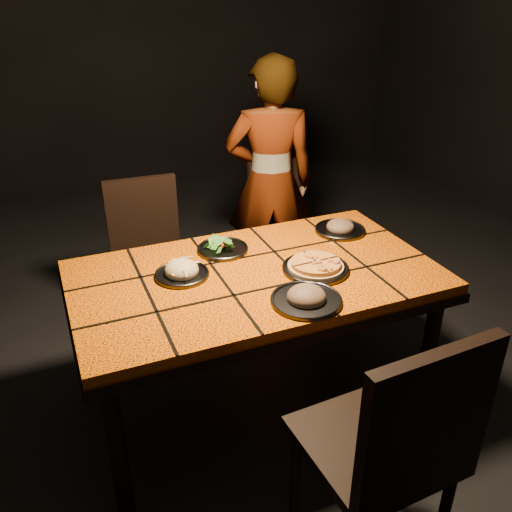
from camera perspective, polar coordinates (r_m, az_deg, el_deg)
name	(u,v)px	position (r m, az deg, el deg)	size (l,w,h in m)	color
room_shell	(255,99)	(2.14, -0.06, 16.17)	(6.04, 7.04, 3.08)	black
dining_table	(256,287)	(2.44, -0.05, -3.32)	(1.62, 0.92, 0.75)	orange
chair_near	(394,444)	(1.88, 14.36, -18.62)	(0.49, 0.49, 1.03)	black
chair_far_left	(148,247)	(3.20, -11.29, 0.89)	(0.43, 0.43, 0.91)	black
chair_far_right	(283,219)	(3.56, 2.81, 3.89)	(0.41, 0.41, 0.88)	black
diner	(270,182)	(3.43, 1.51, 7.76)	(0.56, 0.37, 1.54)	brown
plate_pizza	(316,267)	(2.42, 6.29, -1.13)	(0.30, 0.30, 0.04)	#3E3E43
plate_pasta	(182,272)	(2.38, -7.81, -1.66)	(0.24, 0.24, 0.08)	#3E3E43
plate_salad	(223,246)	(2.58, -3.54, 1.06)	(0.24, 0.24, 0.07)	#3E3E43
plate_mushroom_a	(306,297)	(2.18, 5.33, -4.29)	(0.29, 0.29, 0.09)	#3E3E43
plate_mushroom_b	(340,227)	(2.81, 8.85, 2.99)	(0.26, 0.26, 0.08)	#3E3E43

